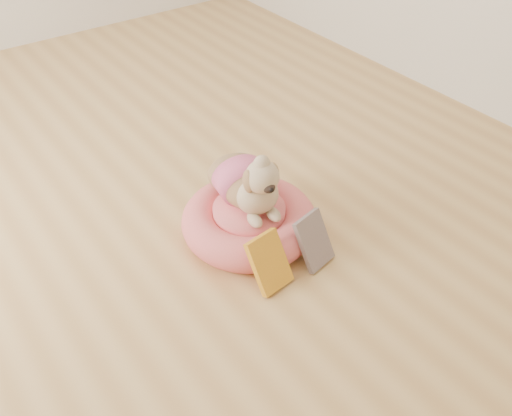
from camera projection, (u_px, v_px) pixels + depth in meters
floor at (153, 211)px, 2.63m from camera, size 4.50×4.50×0.00m
pet_bed at (249, 221)px, 2.46m from camera, size 0.59×0.59×0.15m
dog at (248, 173)px, 2.34m from camera, size 0.36×0.47×0.31m
book_yellow at (269, 262)px, 2.22m from camera, size 0.17×0.15×0.21m
book_white at (314, 241)px, 2.31m from camera, size 0.17×0.15×0.21m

